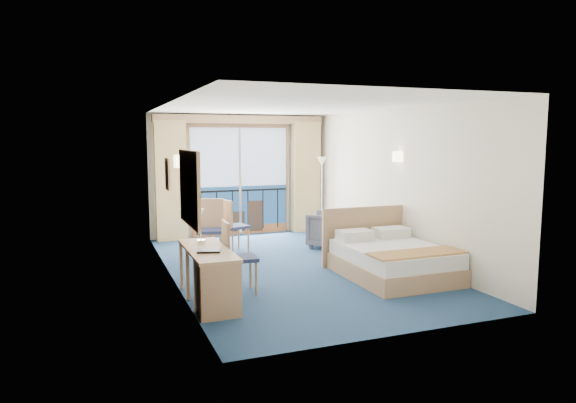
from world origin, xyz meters
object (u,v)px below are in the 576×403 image
object	(u,v)px
desk	(215,281)
table_chair_a	(231,223)
armchair	(329,229)
table_chair_b	(211,225)
bed	(391,259)
round_table	(210,227)
desk_chair	(234,253)
nightstand	(375,242)
floor_lamp	(322,176)

from	to	relation	value
desk	table_chair_a	xyz separation A→B (m)	(1.07, 3.24, 0.17)
armchair	table_chair_b	world-z (taller)	table_chair_b
bed	table_chair_a	distance (m)	3.24
round_table	table_chair_a	xyz separation A→B (m)	(0.38, -0.14, 0.08)
desk	table_chair_b	bearing A→B (deg)	78.57
desk_chair	table_chair_a	world-z (taller)	desk_chair
nightstand	table_chair_a	size ratio (longest dim) A/B	0.49
desk_chair	nightstand	bearing A→B (deg)	-62.01
floor_lamp	round_table	world-z (taller)	floor_lamp
desk_chair	bed	bearing A→B (deg)	-86.75
round_table	table_chair_b	xyz separation A→B (m)	(-0.09, -0.46, 0.11)
bed	floor_lamp	bearing A→B (deg)	82.44
armchair	desk_chair	distance (m)	3.46
nightstand	desk	world-z (taller)	desk
armchair	round_table	distance (m)	2.36
armchair	table_chair_a	world-z (taller)	table_chair_a
desk	desk_chair	bearing A→B (deg)	57.63
desk	table_chair_a	world-z (taller)	table_chair_a
armchair	desk	size ratio (longest dim) A/B	0.51
floor_lamp	table_chair_b	size ratio (longest dim) A/B	1.64
nightstand	table_chair_b	world-z (taller)	table_chair_b
bed	desk_chair	world-z (taller)	desk_chair
armchair	round_table	xyz separation A→B (m)	(-2.32, 0.39, 0.14)
bed	nightstand	xyz separation A→B (m)	(0.54, 1.40, -0.03)
round_table	nightstand	bearing A→B (deg)	-25.29
desk_chair	table_chair_a	xyz separation A→B (m)	(0.63, 2.55, -0.01)
nightstand	desk_chair	world-z (taller)	desk_chair
round_table	table_chair_a	distance (m)	0.41
desk_chair	table_chair_b	world-z (taller)	table_chair_b
desk	floor_lamp	bearing A→B (deg)	51.46
bed	nightstand	bearing A→B (deg)	69.06
nightstand	armchair	xyz separation A→B (m)	(-0.51, 0.95, 0.10)
nightstand	desk_chair	size ratio (longest dim) A/B	0.49
armchair	round_table	size ratio (longest dim) A/B	1.08
nightstand	table_chair_b	size ratio (longest dim) A/B	0.47
table_chair_b	desk	bearing A→B (deg)	-84.75
table_chair_b	desk_chair	bearing A→B (deg)	-77.32
bed	table_chair_b	bearing A→B (deg)	136.30
floor_lamp	table_chair_a	world-z (taller)	floor_lamp
table_chair_a	table_chair_b	size ratio (longest dim) A/B	0.95
desk_chair	table_chair_a	bearing A→B (deg)	-9.73
armchair	table_chair_b	distance (m)	2.43
desk	round_table	distance (m)	3.46
desk	table_chair_b	distance (m)	2.99
bed	floor_lamp	size ratio (longest dim) A/B	1.08
nightstand	round_table	xyz separation A→B (m)	(-2.83, 1.34, 0.24)
table_chair_a	nightstand	bearing A→B (deg)	-132.38
nightstand	table_chair_b	distance (m)	3.07
bed	armchair	world-z (taller)	bed
floor_lamp	table_chair_a	bearing A→B (deg)	-155.15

